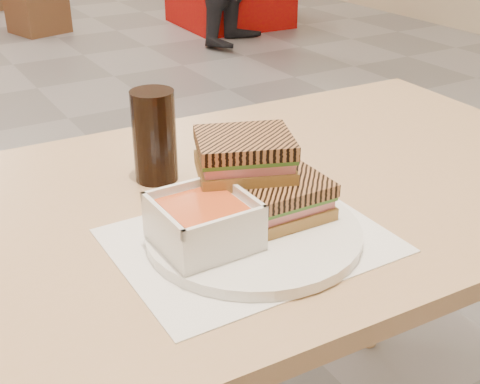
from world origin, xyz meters
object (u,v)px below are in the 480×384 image
main_table (253,251)px  bg_chair_1l (37,6)px  soup_bowl (204,224)px  plate (253,233)px  panini_lower (282,198)px  cola_glass (154,136)px

main_table → bg_chair_1l: bearing=79.9°
soup_bowl → plate: bearing=-1.5°
plate → soup_bowl: (-0.07, 0.00, 0.03)m
panini_lower → soup_bowl: bearing=-176.6°
panini_lower → cola_glass: 0.25m
cola_glass → panini_lower: bearing=-69.7°
bg_chair_1l → main_table: bearing=-100.1°
plate → cola_glass: bearing=97.8°
panini_lower → cola_glass: size_ratio=0.83×
bg_chair_1l → cola_glass: bearing=-101.7°
plate → main_table: bearing=57.6°
bg_chair_1l → soup_bowl: bearing=-101.6°
soup_bowl → panini_lower: 0.13m
soup_bowl → panini_lower: (0.13, 0.01, -0.00)m
panini_lower → bg_chair_1l: bearing=79.8°
panini_lower → bg_chair_1l: size_ratio=0.26×
soup_bowl → bg_chair_1l: 4.91m
main_table → soup_bowl: soup_bowl is taller
panini_lower → bg_chair_1l: panini_lower is taller
cola_glass → bg_chair_1l: (0.94, 4.54, -0.61)m
soup_bowl → cola_glass: (0.04, 0.24, 0.03)m
panini_lower → plate: bearing=-169.7°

